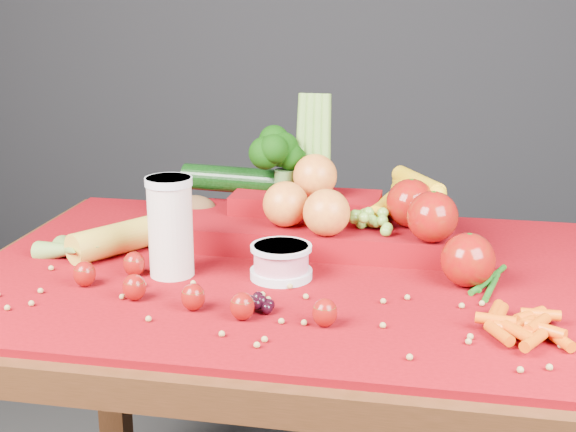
% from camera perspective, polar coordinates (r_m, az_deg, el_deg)
% --- Properties ---
extents(table, '(1.10, 0.80, 0.75)m').
position_cam_1_polar(table, '(1.40, -0.16, -7.88)').
color(table, '#321B0B').
rests_on(table, ground).
extents(red_cloth, '(1.05, 0.75, 0.01)m').
position_cam_1_polar(red_cloth, '(1.37, -0.16, -4.02)').
color(red_cloth, maroon).
rests_on(red_cloth, table).
extents(milk_glass, '(0.08, 0.08, 0.17)m').
position_cam_1_polar(milk_glass, '(1.32, -8.37, -0.52)').
color(milk_glass, beige).
rests_on(milk_glass, red_cloth).
extents(yogurt_bowl, '(0.10, 0.10, 0.06)m').
position_cam_1_polar(yogurt_bowl, '(1.31, -0.49, -3.17)').
color(yogurt_bowl, silver).
rests_on(yogurt_bowl, red_cloth).
extents(strawberry_scatter, '(0.44, 0.18, 0.05)m').
position_cam_1_polar(strawberry_scatter, '(1.23, -7.58, -5.05)').
color(strawberry_scatter, '#861102').
rests_on(strawberry_scatter, red_cloth).
extents(dark_grape_cluster, '(0.06, 0.05, 0.03)m').
position_cam_1_polar(dark_grape_cluster, '(1.20, -2.47, -6.05)').
color(dark_grape_cluster, black).
rests_on(dark_grape_cluster, red_cloth).
extents(soybean_scatter, '(0.84, 0.24, 0.01)m').
position_cam_1_polar(soybean_scatter, '(1.18, -2.07, -6.86)').
color(soybean_scatter, '#A78A48').
rests_on(soybean_scatter, red_cloth).
extents(corn_ear, '(0.27, 0.27, 0.06)m').
position_cam_1_polar(corn_ear, '(1.45, -14.31, -2.09)').
color(corn_ear, gold).
rests_on(corn_ear, red_cloth).
extents(potato, '(0.09, 0.07, 0.06)m').
position_cam_1_polar(potato, '(1.60, -6.66, 0.34)').
color(potato, '#51351D').
rests_on(potato, red_cloth).
extents(baby_carrot_pile, '(0.18, 0.17, 0.03)m').
position_cam_1_polar(baby_carrot_pile, '(1.16, 16.85, -7.45)').
color(baby_carrot_pile, '#D34B07').
rests_on(baby_carrot_pile, red_cloth).
extents(green_bean_pile, '(0.14, 0.12, 0.01)m').
position_cam_1_polar(green_bean_pile, '(1.33, 13.98, -4.57)').
color(green_bean_pile, '#1A5914').
rests_on(green_bean_pile, red_cloth).
extents(produce_mound, '(0.60, 0.37, 0.27)m').
position_cam_1_polar(produce_mound, '(1.47, 3.06, 0.32)').
color(produce_mound, maroon).
rests_on(produce_mound, red_cloth).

